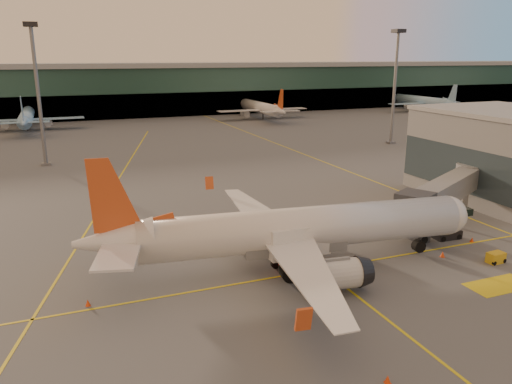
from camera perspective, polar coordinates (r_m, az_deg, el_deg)
name	(u,v)px	position (r m, az deg, el deg)	size (l,w,h in m)	color
ground	(299,301)	(42.95, 4.95, -12.30)	(600.00, 600.00, 0.00)	#4C4F54
taxi_markings	(132,186)	(81.45, -14.01, 0.72)	(100.12, 173.00, 0.01)	gold
terminal	(109,90)	(176.85, -16.43, 11.09)	(400.00, 20.00, 17.60)	#19382D
gate_building	(507,154)	(79.95, 26.74, 3.89)	(18.40, 22.40, 12.60)	slate
mast_west_near	(37,85)	(100.01, -23.73, 11.17)	(2.40, 2.40, 25.60)	slate
mast_east_near	(395,79)	(120.26, 15.62, 12.37)	(2.40, 2.40, 25.60)	slate
distant_aircraft_row	(44,129)	(153.18, -23.12, 6.63)	(290.00, 34.00, 13.00)	#85B5DF
main_airplane	(291,231)	(47.57, 4.02, -4.47)	(38.77, 35.06, 11.71)	silver
jet_bridge	(450,190)	(65.49, 21.33, 0.21)	(21.26, 13.35, 5.82)	slate
catering_truck	(297,245)	(47.45, 4.73, -6.01)	(6.07, 2.81, 4.68)	#AB1824
gpu_cart	(496,258)	(55.28, 25.73, -6.78)	(1.87, 1.20, 1.05)	gold
pushback_tug	(447,233)	(60.14, 21.00, -4.41)	(3.07, 1.76, 1.54)	black
cone_nose	(472,240)	(60.18, 23.45, -5.03)	(0.43, 0.43, 0.55)	#E73D0C
cone_tail	(88,303)	(44.17, -18.67, -11.91)	(0.43, 0.43, 0.55)	#E73D0C
cone_wing_right	(388,379)	(34.41, 14.81, -19.99)	(0.43, 0.43, 0.55)	#E73D0C
cone_wing_left	(214,215)	(63.77, -4.80, -2.66)	(0.43, 0.43, 0.55)	#E73D0C
cone_fwd	(443,254)	(54.72, 20.54, -6.68)	(0.48, 0.48, 0.61)	#E73D0C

